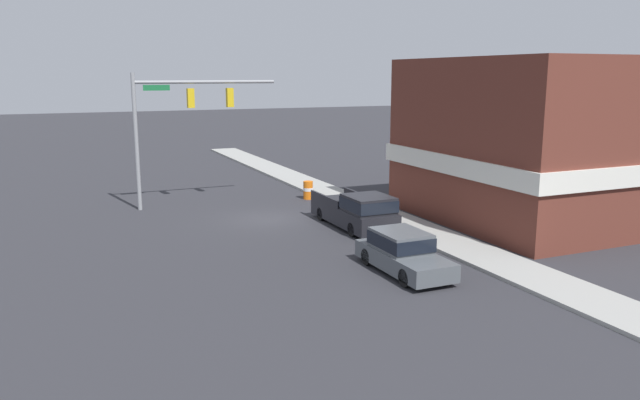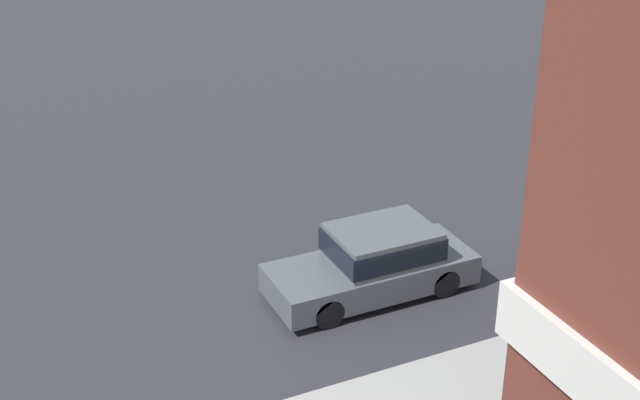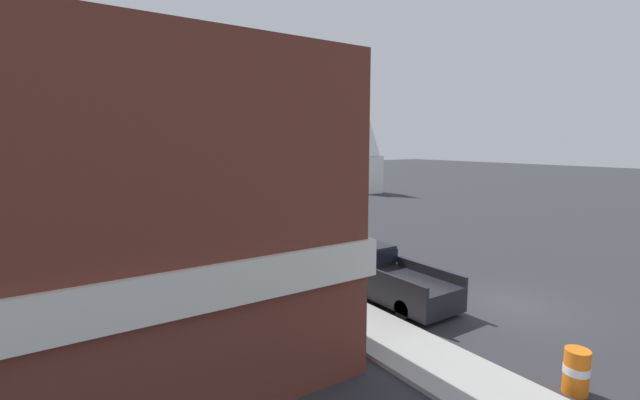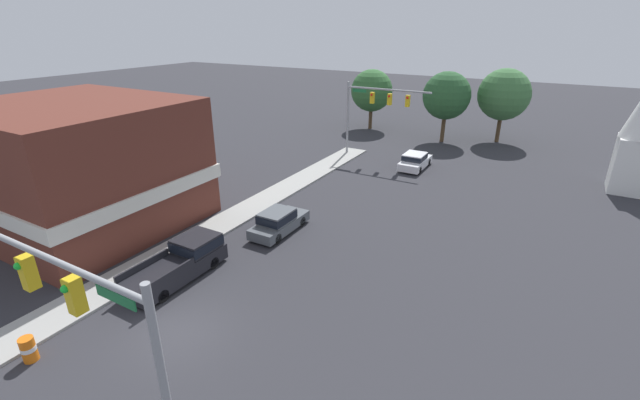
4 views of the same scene
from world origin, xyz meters
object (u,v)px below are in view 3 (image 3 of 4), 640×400
object	(u,v)px
pickup_truck_parked	(378,272)
car_oncoming	(245,199)
car_lead	(317,238)
construction_barrel	(576,371)

from	to	relation	value
pickup_truck_parked	car_oncoming	bearing A→B (deg)	78.20
car_oncoming	pickup_truck_parked	world-z (taller)	pickup_truck_parked
car_lead	pickup_truck_parked	distance (m)	6.78
pickup_truck_parked	car_lead	bearing A→B (deg)	77.04
construction_barrel	car_lead	bearing A→B (deg)	81.49
car_lead	construction_barrel	world-z (taller)	car_lead
construction_barrel	car_oncoming	bearing A→B (deg)	79.94
car_lead	pickup_truck_parked	world-z (taller)	pickup_truck_parked
car_oncoming	construction_barrel	size ratio (longest dim) A/B	4.15
car_lead	car_oncoming	world-z (taller)	car_lead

